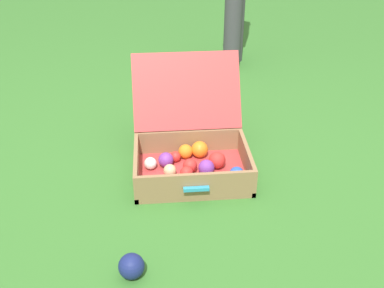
# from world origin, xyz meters

# --- Properties ---
(ground_plane) EXTENTS (16.00, 16.00, 0.00)m
(ground_plane) POSITION_xyz_m (0.00, 0.00, 0.00)
(ground_plane) COLOR #336B28
(open_suitcase) EXTENTS (0.53, 0.62, 0.47)m
(open_suitcase) POSITION_xyz_m (-0.01, 0.07, 0.10)
(open_suitcase) COLOR #B23838
(open_suitcase) RESTS_ON ground
(stray_ball_on_grass) EXTENTS (0.09, 0.09, 0.09)m
(stray_ball_on_grass) POSITION_xyz_m (-0.28, -0.59, 0.05)
(stray_ball_on_grass) COLOR navy
(stray_ball_on_grass) RESTS_ON ground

